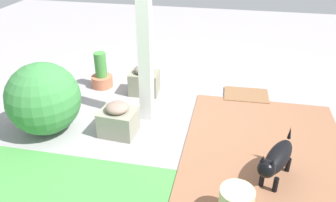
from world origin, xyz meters
TOP-DOWN VIEW (x-y plane):
  - ground_plane at (0.00, 0.00)m, footprint 12.00×12.00m
  - brick_path at (-1.02, 0.52)m, footprint 1.80×2.40m
  - porch_pillar at (0.45, 0.05)m, footprint 0.15×0.15m
  - stone_planter_nearest at (0.66, -0.61)m, footprint 0.42×0.34m
  - stone_planter_mid at (0.69, 0.47)m, footprint 0.44×0.38m
  - round_shrub at (1.56, 0.57)m, footprint 0.86×0.86m
  - terracotta_pot_tall at (1.36, -0.69)m, footprint 0.32×0.32m
  - dog at (-1.07, 0.98)m, footprint 0.42×0.69m
  - doormat at (-0.81, -0.81)m, footprint 0.64×0.46m

SIDE VIEW (x-z plane):
  - ground_plane at x=0.00m, z-range 0.00..0.00m
  - brick_path at x=-1.02m, z-range 0.00..0.02m
  - doormat at x=-0.81m, z-range 0.00..0.03m
  - stone_planter_mid at x=0.69m, z-range -0.02..0.40m
  - terracotta_pot_tall at x=1.36m, z-range -0.08..0.47m
  - stone_planter_nearest at x=0.66m, z-range -0.02..0.42m
  - dog at x=-1.07m, z-range 0.04..0.53m
  - round_shrub at x=1.56m, z-range 0.00..0.86m
  - porch_pillar at x=0.45m, z-range 0.00..2.12m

